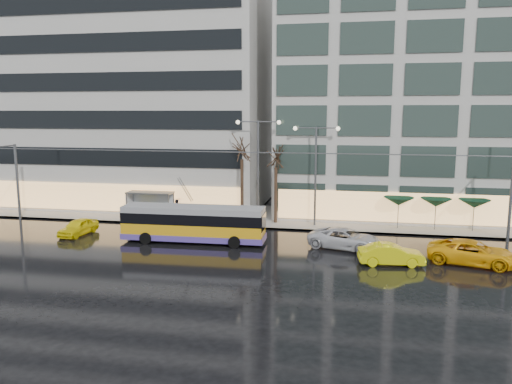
% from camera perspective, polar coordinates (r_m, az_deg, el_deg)
% --- Properties ---
extents(ground, '(140.00, 140.00, 0.00)m').
position_cam_1_polar(ground, '(34.76, -6.31, -7.46)').
color(ground, black).
rests_on(ground, ground).
extents(sidewalk, '(80.00, 10.00, 0.15)m').
position_cam_1_polar(sidewalk, '(47.51, 0.95, -2.77)').
color(sidewalk, gray).
rests_on(sidewalk, ground).
extents(kerb, '(80.00, 0.10, 0.15)m').
position_cam_1_polar(kerb, '(42.76, -0.18, -4.12)').
color(kerb, slate).
rests_on(kerb, ground).
extents(building_left, '(34.00, 14.00, 22.00)m').
position_cam_1_polar(building_left, '(57.03, -16.51, 10.06)').
color(building_left, '#B1B0AA').
rests_on(building_left, sidewalk).
extents(building_right, '(32.00, 14.00, 25.00)m').
position_cam_1_polar(building_right, '(51.68, 21.34, 11.61)').
color(building_right, '#B1B0AA').
rests_on(building_right, sidewalk).
extents(trolleybus, '(10.97, 4.34, 5.06)m').
position_cam_1_polar(trolleybus, '(38.44, -7.17, -3.74)').
color(trolleybus, orange).
rests_on(trolleybus, ground).
extents(catenary, '(42.24, 5.12, 7.00)m').
position_cam_1_polar(catenary, '(41.12, -1.85, 1.26)').
color(catenary, '#595B60').
rests_on(catenary, ground).
extents(bus_shelter, '(4.20, 1.60, 2.51)m').
position_cam_1_polar(bus_shelter, '(46.94, -12.34, -0.79)').
color(bus_shelter, '#595B60').
rests_on(bus_shelter, sidewalk).
extents(street_lamp_near, '(3.96, 0.36, 9.03)m').
position_cam_1_polar(street_lamp_near, '(43.51, 0.25, 4.01)').
color(street_lamp_near, '#595B60').
rests_on(street_lamp_near, sidewalk).
extents(street_lamp_far, '(3.96, 0.36, 8.53)m').
position_cam_1_polar(street_lamp_far, '(42.91, 6.85, 3.50)').
color(street_lamp_far, '#595B60').
rests_on(street_lamp_far, sidewalk).
extents(tree_a, '(3.20, 3.20, 8.40)m').
position_cam_1_polar(tree_a, '(43.91, -1.63, 5.49)').
color(tree_a, black).
rests_on(tree_a, sidewalk).
extents(tree_b, '(3.20, 3.20, 7.70)m').
position_cam_1_polar(tree_b, '(43.62, 2.29, 4.55)').
color(tree_b, black).
rests_on(tree_b, sidewalk).
extents(parasol_a, '(2.50, 2.50, 2.65)m').
position_cam_1_polar(parasol_a, '(43.64, 15.99, -1.03)').
color(parasol_a, '#595B60').
rests_on(parasol_a, sidewalk).
extents(parasol_b, '(2.50, 2.50, 2.65)m').
position_cam_1_polar(parasol_b, '(44.03, 19.88, -1.14)').
color(parasol_b, '#595B60').
rests_on(parasol_b, sidewalk).
extents(parasol_c, '(2.50, 2.50, 2.65)m').
position_cam_1_polar(parasol_c, '(44.61, 23.68, -1.24)').
color(parasol_c, '#595B60').
rests_on(parasol_c, sidewalk).
extents(taxi_a, '(2.00, 4.06, 1.33)m').
position_cam_1_polar(taxi_a, '(42.98, -19.65, -3.79)').
color(taxi_a, '#FFEA0D').
rests_on(taxi_a, ground).
extents(taxi_b, '(4.37, 1.94, 1.39)m').
position_cam_1_polar(taxi_b, '(33.99, 15.17, -6.90)').
color(taxi_b, yellow).
rests_on(taxi_b, ground).
extents(taxi_c, '(6.11, 3.98, 1.56)m').
position_cam_1_polar(taxi_c, '(35.83, 23.51, -6.38)').
color(taxi_c, '#FFB60D').
rests_on(taxi_c, ground).
extents(sedan_silver, '(5.81, 3.82, 1.49)m').
position_cam_1_polar(sedan_silver, '(37.13, 10.15, -5.28)').
color(sedan_silver, silver).
rests_on(sedan_silver, ground).
extents(pedestrian_a, '(1.18, 1.19, 2.19)m').
position_cam_1_polar(pedestrian_a, '(45.02, -8.72, -1.55)').
color(pedestrian_a, black).
rests_on(pedestrian_a, sidewalk).
extents(pedestrian_b, '(0.98, 0.87, 1.70)m').
position_cam_1_polar(pedestrian_b, '(47.00, -9.07, -1.86)').
color(pedestrian_b, black).
rests_on(pedestrian_b, sidewalk).
extents(pedestrian_c, '(1.30, 0.89, 2.11)m').
position_cam_1_polar(pedestrian_c, '(47.98, -12.22, -1.39)').
color(pedestrian_c, black).
rests_on(pedestrian_c, sidewalk).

